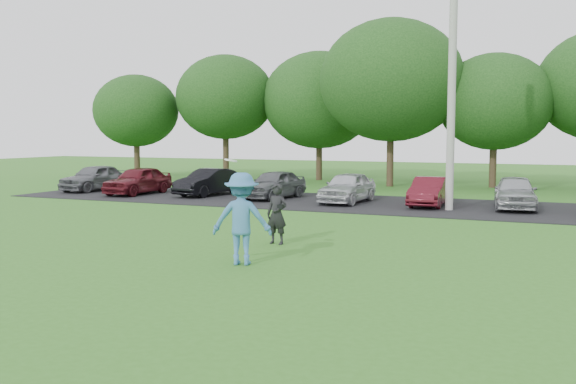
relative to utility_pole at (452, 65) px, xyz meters
name	(u,v)px	position (x,y,z in m)	size (l,w,h in m)	color
ground	(220,270)	(-2.60, -12.07, -5.15)	(100.00, 100.00, 0.00)	#326C1F
parking_lot	(385,204)	(-2.60, 0.93, -5.14)	(32.00, 6.50, 0.03)	black
utility_pole	(452,65)	(0.00, 0.00, 0.00)	(0.28, 0.28, 10.30)	#A8A8A3
frisbee_player	(242,219)	(-2.47, -11.34, -4.18)	(1.42, 1.08, 2.25)	teal
camera_bystander	(277,214)	(-2.81, -8.78, -4.39)	(0.59, 0.44, 1.51)	black
parked_cars	(373,188)	(-3.09, 0.98, -4.52)	(30.20, 4.48, 1.25)	slate
tree_row	(464,91)	(-1.09, 10.69, -0.24)	(42.39, 9.85, 8.64)	#38281C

